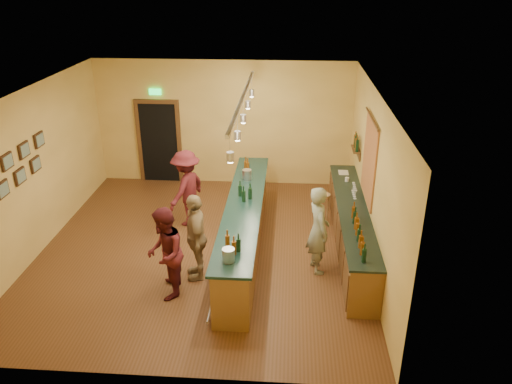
# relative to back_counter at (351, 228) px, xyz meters

# --- Properties ---
(floor) EXTENTS (7.00, 7.00, 0.00)m
(floor) POSITION_rel_back_counter_xyz_m (-2.97, -0.18, -0.49)
(floor) COLOR #523117
(floor) RESTS_ON ground
(ceiling) EXTENTS (6.50, 7.00, 0.02)m
(ceiling) POSITION_rel_back_counter_xyz_m (-2.97, -0.18, 2.71)
(ceiling) COLOR silver
(ceiling) RESTS_ON wall_back
(wall_back) EXTENTS (6.50, 0.02, 3.20)m
(wall_back) POSITION_rel_back_counter_xyz_m (-2.97, 3.32, 1.11)
(wall_back) COLOR tan
(wall_back) RESTS_ON floor
(wall_front) EXTENTS (6.50, 0.02, 3.20)m
(wall_front) POSITION_rel_back_counter_xyz_m (-2.97, -3.68, 1.11)
(wall_front) COLOR tan
(wall_front) RESTS_ON floor
(wall_left) EXTENTS (0.02, 7.00, 3.20)m
(wall_left) POSITION_rel_back_counter_xyz_m (-6.22, -0.18, 1.11)
(wall_left) COLOR tan
(wall_left) RESTS_ON floor
(wall_right) EXTENTS (0.02, 7.00, 3.20)m
(wall_right) POSITION_rel_back_counter_xyz_m (0.28, -0.18, 1.11)
(wall_right) COLOR tan
(wall_right) RESTS_ON floor
(doorway) EXTENTS (1.15, 0.09, 2.48)m
(doorway) POSITION_rel_back_counter_xyz_m (-4.67, 3.30, 0.64)
(doorway) COLOR black
(doorway) RESTS_ON wall_back
(tapestry) EXTENTS (0.03, 1.40, 1.60)m
(tapestry) POSITION_rel_back_counter_xyz_m (0.26, 0.22, 1.36)
(tapestry) COLOR maroon
(tapestry) RESTS_ON wall_right
(bottle_shelf) EXTENTS (0.17, 0.55, 0.54)m
(bottle_shelf) POSITION_rel_back_counter_xyz_m (0.20, 1.72, 1.18)
(bottle_shelf) COLOR #452F14
(bottle_shelf) RESTS_ON wall_right
(picture_grid) EXTENTS (0.06, 2.20, 0.70)m
(picture_grid) POSITION_rel_back_counter_xyz_m (-6.18, -0.93, 1.46)
(picture_grid) COLOR #382111
(picture_grid) RESTS_ON wall_left
(back_counter) EXTENTS (0.60, 4.55, 1.27)m
(back_counter) POSITION_rel_back_counter_xyz_m (0.00, 0.00, 0.00)
(back_counter) COLOR brown
(back_counter) RESTS_ON floor
(tasting_bar) EXTENTS (0.73, 5.10, 1.38)m
(tasting_bar) POSITION_rel_back_counter_xyz_m (-2.13, -0.18, 0.12)
(tasting_bar) COLOR brown
(tasting_bar) RESTS_ON floor
(pendant_track) EXTENTS (0.11, 4.60, 0.50)m
(pendant_track) POSITION_rel_back_counter_xyz_m (-2.13, -0.18, 2.50)
(pendant_track) COLOR silver
(pendant_track) RESTS_ON ceiling
(bartender) EXTENTS (0.57, 0.71, 1.70)m
(bartender) POSITION_rel_back_counter_xyz_m (-0.71, -0.79, 0.36)
(bartender) COLOR gray
(bartender) RESTS_ON floor
(customer_a) EXTENTS (0.73, 0.88, 1.65)m
(customer_a) POSITION_rel_back_counter_xyz_m (-3.33, -1.76, 0.34)
(customer_a) COLOR #59191E
(customer_a) RESTS_ON floor
(customer_b) EXTENTS (0.60, 1.03, 1.66)m
(customer_b) POSITION_rel_back_counter_xyz_m (-2.91, -1.16, 0.34)
(customer_b) COLOR #997A51
(customer_b) RESTS_ON floor
(customer_c) EXTENTS (1.01, 1.26, 1.71)m
(customer_c) POSITION_rel_back_counter_xyz_m (-3.49, 0.89, 0.37)
(customer_c) COLOR #59191E
(customer_c) RESTS_ON floor
(bar_stool) EXTENTS (0.34, 0.34, 0.70)m
(bar_stool) POSITION_rel_back_counter_xyz_m (-0.52, 1.13, 0.07)
(bar_stool) COLOR olive
(bar_stool) RESTS_ON floor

